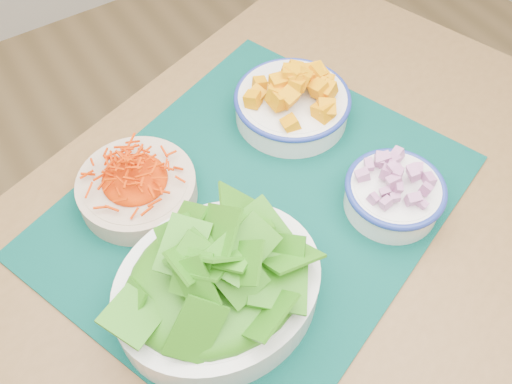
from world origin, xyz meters
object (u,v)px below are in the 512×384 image
Objects in this scene: placemat at (256,204)px; lettuce_bowl at (217,280)px; table at (284,262)px; onion_bowl at (395,191)px; carrot_bowl at (136,184)px; squash_bowl at (292,98)px.

lettuce_bowl is at bearing -160.09° from placemat.
table is 0.23m from lettuce_bowl.
carrot_bowl is at bearing 144.90° from onion_bowl.
carrot_bowl is at bearing 122.97° from placemat.
squash_bowl is at bearing 95.01° from onion_bowl.
table is 0.22m from onion_bowl.
onion_bowl is (0.02, -0.24, -0.01)m from squash_bowl.
placemat is at bearing 85.41° from table.
carrot_bowl is at bearing 114.92° from table.
placemat is at bearing 39.53° from lettuce_bowl.
placemat is 2.12× the size of lettuce_bowl.
squash_bowl reaches higher than onion_bowl.
table is 0.27m from carrot_bowl.
carrot_bowl is 0.76× the size of lettuce_bowl.
lettuce_bowl reaches higher than placemat.
squash_bowl is (0.30, 0.01, 0.01)m from carrot_bowl.
placemat is 3.44× the size of onion_bowl.
onion_bowl reaches higher than carrot_bowl.
table is 7.63× the size of onion_bowl.
lettuce_bowl is (-0.15, -0.05, 0.17)m from table.
carrot_bowl is 1.23× the size of onion_bowl.
squash_bowl is at bearing 35.00° from table.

